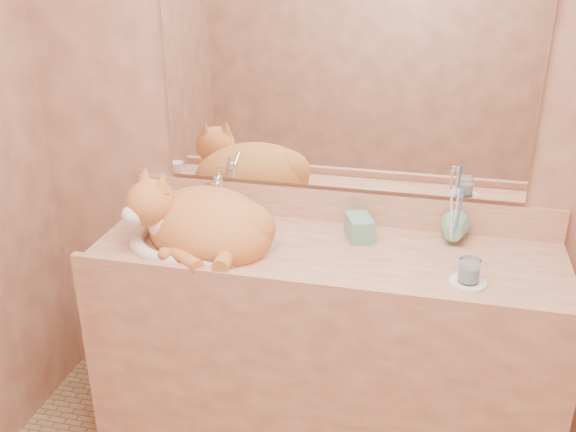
% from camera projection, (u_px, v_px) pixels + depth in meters
% --- Properties ---
extents(wall_back, '(2.40, 0.02, 2.50)m').
position_uv_depth(wall_back, '(342.00, 116.00, 2.26)').
color(wall_back, brown).
rests_on(wall_back, ground).
extents(vanity_counter, '(1.60, 0.55, 0.85)m').
position_uv_depth(vanity_counter, '(323.00, 355.00, 2.35)').
color(vanity_counter, '#9F6147').
rests_on(vanity_counter, floor).
extents(mirror, '(1.30, 0.02, 0.80)m').
position_uv_depth(mirror, '(343.00, 77.00, 2.20)').
color(mirror, white).
rests_on(mirror, wall_back).
extents(sink_basin, '(0.57, 0.50, 0.16)m').
position_uv_depth(sink_basin, '(201.00, 221.00, 2.22)').
color(sink_basin, white).
rests_on(sink_basin, vanity_counter).
extents(faucet, '(0.05, 0.13, 0.19)m').
position_uv_depth(faucet, '(219.00, 196.00, 2.39)').
color(faucet, silver).
rests_on(faucet, vanity_counter).
extents(cat, '(0.61, 0.57, 0.27)m').
position_uv_depth(cat, '(200.00, 220.00, 2.21)').
color(cat, '#C1662C').
rests_on(cat, sink_basin).
extents(soap_dispenser, '(0.11, 0.11, 0.18)m').
position_uv_depth(soap_dispenser, '(364.00, 221.00, 2.19)').
color(soap_dispenser, '#6BAB91').
rests_on(soap_dispenser, vanity_counter).
extents(toothbrush_cup, '(0.11, 0.11, 0.10)m').
position_uv_depth(toothbrush_cup, '(453.00, 235.00, 2.19)').
color(toothbrush_cup, '#6BAB91').
rests_on(toothbrush_cup, vanity_counter).
extents(toothbrushes, '(0.04, 0.04, 0.22)m').
position_uv_depth(toothbrushes, '(455.00, 213.00, 2.16)').
color(toothbrushes, white).
rests_on(toothbrushes, toothbrush_cup).
extents(saucer, '(0.12, 0.12, 0.01)m').
position_uv_depth(saucer, '(468.00, 283.00, 1.98)').
color(saucer, white).
rests_on(saucer, vanity_counter).
extents(water_glass, '(0.06, 0.06, 0.08)m').
position_uv_depth(water_glass, '(469.00, 270.00, 1.96)').
color(water_glass, white).
rests_on(water_glass, saucer).
extents(lotion_bottle, '(0.06, 0.06, 0.13)m').
position_uv_depth(lotion_bottle, '(148.00, 203.00, 2.40)').
color(lotion_bottle, white).
rests_on(lotion_bottle, vanity_counter).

